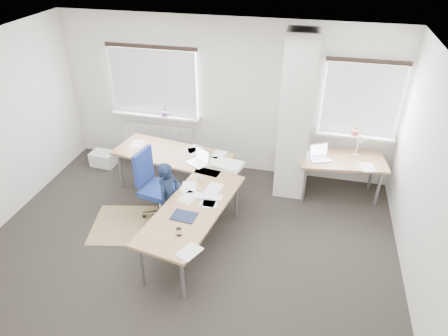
% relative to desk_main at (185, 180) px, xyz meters
% --- Properties ---
extents(ground, '(6.00, 6.00, 0.00)m').
position_rel_desk_main_xyz_m(ground, '(0.24, -0.84, -0.69)').
color(ground, '#292521').
rests_on(ground, ground).
extents(room_shell, '(6.04, 5.04, 2.82)m').
position_rel_desk_main_xyz_m(room_shell, '(0.42, -0.38, 1.05)').
color(room_shell, silver).
rests_on(room_shell, ground).
extents(floor_mat, '(1.33, 1.19, 0.01)m').
position_rel_desk_main_xyz_m(floor_mat, '(-0.81, -0.43, -0.69)').
color(floor_mat, '#937C50').
rests_on(floor_mat, ground).
extents(white_crate, '(0.48, 0.35, 0.27)m').
position_rel_desk_main_xyz_m(white_crate, '(-2.07, 1.15, -0.56)').
color(white_crate, white).
rests_on(white_crate, ground).
extents(desk_main, '(2.40, 2.98, 0.96)m').
position_rel_desk_main_xyz_m(desk_main, '(0.00, 0.00, 0.00)').
color(desk_main, olive).
rests_on(desk_main, ground).
extents(desk_side, '(1.48, 0.88, 1.22)m').
position_rel_desk_main_xyz_m(desk_side, '(2.36, 1.14, -0.01)').
color(desk_side, olive).
rests_on(desk_side, ground).
extents(task_chair, '(0.64, 0.62, 1.15)m').
position_rel_desk_main_xyz_m(task_chair, '(-0.44, -0.09, -0.37)').
color(task_chair, navy).
rests_on(task_chair, ground).
extents(person, '(0.40, 0.50, 1.20)m').
position_rel_desk_main_xyz_m(person, '(-0.11, -0.40, -0.09)').
color(person, '#101A32').
rests_on(person, ground).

